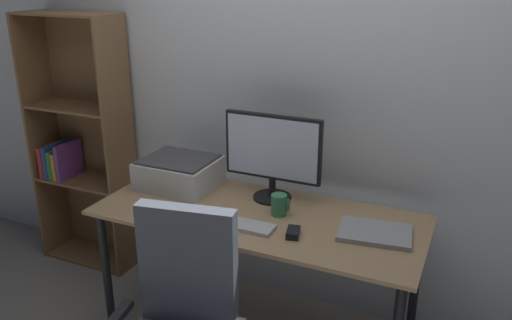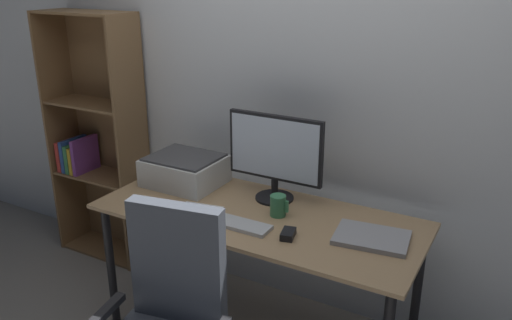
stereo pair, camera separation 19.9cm
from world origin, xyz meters
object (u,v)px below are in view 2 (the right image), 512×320
at_px(keyboard, 241,225).
at_px(printer, 185,170).
at_px(laptop, 372,238).
at_px(monitor, 275,152).
at_px(coffee_mug, 278,206).
at_px(bookshelf, 98,141).
at_px(desk, 257,229).
at_px(mouse, 288,234).

relative_size(keyboard, printer, 0.72).
bearing_deg(keyboard, laptop, 17.34).
bearing_deg(monitor, coffee_mug, -57.23).
bearing_deg(keyboard, coffee_mug, 62.98).
relative_size(coffee_mug, printer, 0.26).
bearing_deg(bookshelf, laptop, -9.08).
height_order(monitor, laptop, monitor).
bearing_deg(keyboard, desk, 90.81).
relative_size(desk, laptop, 5.04).
height_order(desk, coffee_mug, coffee_mug).
bearing_deg(laptop, desk, 174.60).
height_order(monitor, keyboard, monitor).
height_order(desk, keyboard, keyboard).
distance_m(coffee_mug, printer, 0.64).
distance_m(desk, keyboard, 0.18).
distance_m(monitor, bookshelf, 1.41).
relative_size(mouse, laptop, 0.30).
xyz_separation_m(keyboard, mouse, (0.24, 0.02, 0.01)).
bearing_deg(monitor, mouse, -54.09).
bearing_deg(mouse, coffee_mug, 115.22).
bearing_deg(monitor, printer, -173.75).
xyz_separation_m(laptop, bookshelf, (-1.97, 0.31, 0.04)).
bearing_deg(monitor, bookshelf, 174.37).
height_order(monitor, mouse, monitor).
bearing_deg(desk, mouse, -30.91).
bearing_deg(laptop, bookshelf, 163.69).
xyz_separation_m(mouse, printer, (-0.77, 0.28, 0.06)).
relative_size(monitor, coffee_mug, 4.92).
bearing_deg(coffee_mug, printer, 170.50).
xyz_separation_m(desk, coffee_mug, (0.10, 0.03, 0.14)).
distance_m(desk, mouse, 0.29).
xyz_separation_m(keyboard, printer, (-0.54, 0.29, 0.07)).
distance_m(monitor, mouse, 0.48).
relative_size(coffee_mug, laptop, 0.33).
xyz_separation_m(mouse, laptop, (0.33, 0.16, -0.01)).
distance_m(desk, printer, 0.58).
bearing_deg(desk, coffee_mug, 17.62).
relative_size(monitor, printer, 1.29).
distance_m(coffee_mug, laptop, 0.47).
relative_size(desk, monitor, 3.13).
distance_m(keyboard, coffee_mug, 0.22).
distance_m(monitor, coffee_mug, 0.28).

